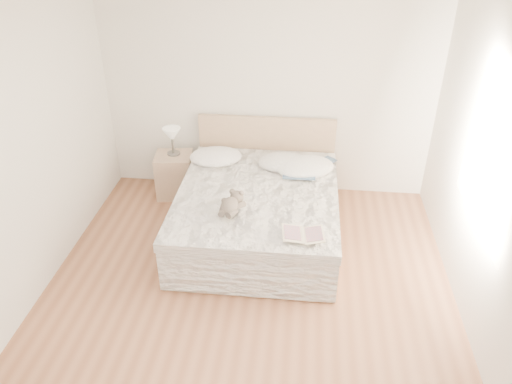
{
  "coord_description": "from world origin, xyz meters",
  "views": [
    {
      "loc": [
        0.47,
        -3.46,
        3.38
      ],
      "look_at": [
        -0.01,
        1.05,
        0.62
      ],
      "focal_mm": 35.0,
      "sensor_mm": 36.0,
      "label": 1
    }
  ],
  "objects_px": {
    "photo_book": "(216,161)",
    "childrens_book": "(303,235)",
    "nightstand": "(175,175)",
    "table_lamp": "(172,136)",
    "teddy_bear": "(230,211)",
    "bed": "(258,209)"
  },
  "relations": [
    {
      "from": "bed",
      "to": "table_lamp",
      "type": "height_order",
      "value": "bed"
    },
    {
      "from": "table_lamp",
      "to": "photo_book",
      "type": "xyz_separation_m",
      "value": [
        0.58,
        -0.27,
        -0.18
      ]
    },
    {
      "from": "bed",
      "to": "nightstand",
      "type": "distance_m",
      "value": 1.34
    },
    {
      "from": "bed",
      "to": "nightstand",
      "type": "relative_size",
      "value": 3.83
    },
    {
      "from": "table_lamp",
      "to": "photo_book",
      "type": "height_order",
      "value": "table_lamp"
    },
    {
      "from": "nightstand",
      "to": "teddy_bear",
      "type": "xyz_separation_m",
      "value": [
        0.91,
        -1.29,
        0.37
      ]
    },
    {
      "from": "table_lamp",
      "to": "teddy_bear",
      "type": "bearing_deg",
      "value": -55.65
    },
    {
      "from": "table_lamp",
      "to": "photo_book",
      "type": "relative_size",
      "value": 0.97
    },
    {
      "from": "nightstand",
      "to": "teddy_bear",
      "type": "relative_size",
      "value": 1.74
    },
    {
      "from": "photo_book",
      "to": "teddy_bear",
      "type": "distance_m",
      "value": 1.11
    },
    {
      "from": "bed",
      "to": "nightstand",
      "type": "bearing_deg",
      "value": 147.78
    },
    {
      "from": "table_lamp",
      "to": "photo_book",
      "type": "distance_m",
      "value": 0.67
    },
    {
      "from": "nightstand",
      "to": "childrens_book",
      "type": "height_order",
      "value": "childrens_book"
    },
    {
      "from": "photo_book",
      "to": "childrens_book",
      "type": "distance_m",
      "value": 1.72
    },
    {
      "from": "bed",
      "to": "teddy_bear",
      "type": "bearing_deg",
      "value": -111.49
    },
    {
      "from": "photo_book",
      "to": "childrens_book",
      "type": "relative_size",
      "value": 0.88
    },
    {
      "from": "bed",
      "to": "childrens_book",
      "type": "distance_m",
      "value": 1.06
    },
    {
      "from": "photo_book",
      "to": "bed",
      "type": "bearing_deg",
      "value": -45.81
    },
    {
      "from": "table_lamp",
      "to": "childrens_book",
      "type": "relative_size",
      "value": 0.86
    },
    {
      "from": "photo_book",
      "to": "childrens_book",
      "type": "xyz_separation_m",
      "value": [
        1.06,
        -1.36,
        0.0
      ]
    },
    {
      "from": "nightstand",
      "to": "childrens_book",
      "type": "relative_size",
      "value": 1.38
    },
    {
      "from": "teddy_bear",
      "to": "table_lamp",
      "type": "bearing_deg",
      "value": 136.59
    }
  ]
}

